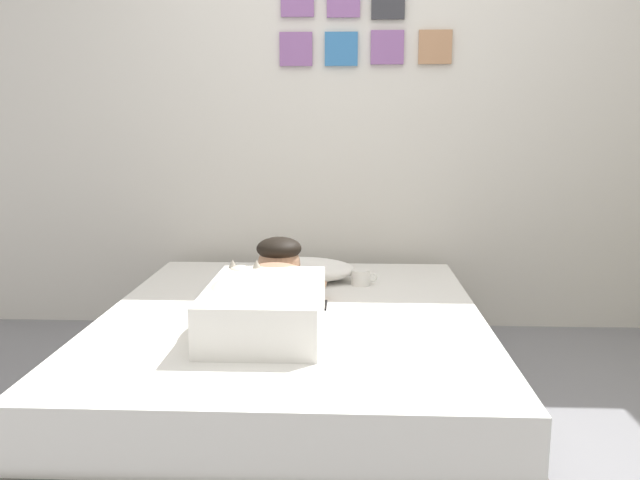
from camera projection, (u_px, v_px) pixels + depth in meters
The scene contains 8 objects.
ground_plane at pixel (371, 458), 2.29m from camera, with size 13.32×13.32×0.00m, color gray.
back_wall at pixel (365, 105), 3.63m from camera, with size 4.66×0.12×2.50m.
bed at pixel (293, 358), 2.73m from camera, with size 1.59×1.94×0.39m.
pillow at pixel (303, 270), 3.21m from camera, with size 0.52×0.32×0.11m, color white.
person_lying at pixel (270, 295), 2.56m from camera, with size 0.43×0.92×0.27m.
dog at pixel (234, 302), 2.46m from camera, with size 0.26×0.57×0.21m.
coffee_cup at pixel (361, 277), 3.13m from camera, with size 0.12×0.09×0.07m.
cell_phone at pixel (319, 305), 2.78m from camera, with size 0.07×0.14×0.01m, color black.
Camera 1 is at (-0.08, -2.12, 1.17)m, focal length 36.68 mm.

